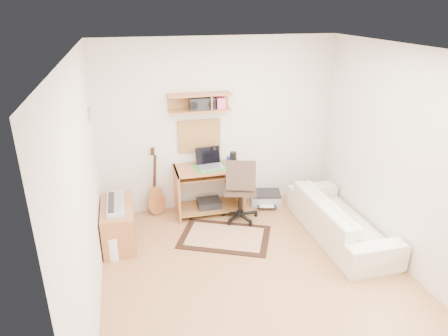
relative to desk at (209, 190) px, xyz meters
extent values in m
cube|color=#AE7748|center=(0.22, -1.73, -0.38)|extent=(3.60, 4.00, 0.01)
cube|color=white|center=(0.22, -1.73, 2.23)|extent=(3.60, 4.00, 0.01)
cube|color=silver|center=(0.22, 0.28, 0.93)|extent=(3.60, 0.01, 2.60)
cube|color=silver|center=(-1.58, -1.73, 0.93)|extent=(0.01, 4.00, 2.60)
cube|color=silver|center=(2.03, -1.73, 0.93)|extent=(0.01, 4.00, 2.60)
cube|color=#AF6B3D|center=(-0.08, 0.15, 1.32)|extent=(0.90, 0.25, 0.26)
cube|color=tan|center=(-0.08, 0.25, 0.79)|extent=(0.64, 0.03, 0.49)
cube|color=#4C8CBF|center=(-1.57, -0.23, 1.34)|extent=(0.02, 0.20, 0.15)
cylinder|color=black|center=(0.37, -0.05, 0.49)|extent=(0.10, 0.10, 0.22)
cylinder|color=#303A92|center=(0.34, 0.10, 0.43)|extent=(0.07, 0.07, 0.10)
cube|color=black|center=(-0.05, 0.15, 1.30)|extent=(0.36, 0.16, 0.19)
cube|color=beige|center=(0.06, -0.78, -0.37)|extent=(1.44, 1.24, 0.02)
cube|color=#AF6B3D|center=(-1.36, -0.54, -0.10)|extent=(0.40, 0.90, 0.55)
cube|color=#B2B5BA|center=(-1.36, -0.54, 0.21)|extent=(0.22, 0.70, 0.06)
cylinder|color=white|center=(-1.43, -0.86, -0.21)|extent=(0.31, 0.31, 0.32)
cube|color=#A5A8AA|center=(0.96, 0.07, -0.29)|extent=(0.55, 0.47, 0.18)
imported|color=beige|center=(1.60, -1.13, 0.00)|extent=(0.57, 1.94, 0.76)
camera|label=1|loc=(-1.13, -5.46, 2.65)|focal=32.44mm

